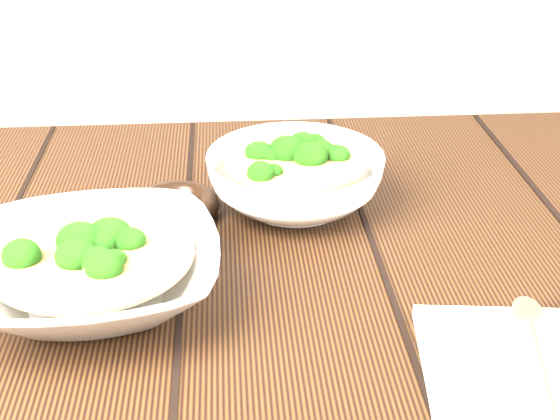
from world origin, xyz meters
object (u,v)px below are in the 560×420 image
at_px(table, 208,361).
at_px(soup_bowl_front, 94,269).
at_px(napkin, 558,376).
at_px(trivet, 176,206).
at_px(soup_bowl_back, 295,178).

relative_size(table, soup_bowl_front, 4.63).
bearing_deg(napkin, trivet, 142.50).
xyz_separation_m(table, soup_bowl_front, (-0.10, -0.05, 0.15)).
relative_size(table, napkin, 5.58).
distance_m(trivet, napkin, 0.45).
height_order(soup_bowl_front, trivet, soup_bowl_front).
height_order(table, trivet, trivet).
xyz_separation_m(soup_bowl_front, trivet, (0.07, 0.16, -0.02)).
distance_m(table, trivet, 0.18).
height_order(soup_bowl_front, soup_bowl_back, soup_bowl_back).
relative_size(soup_bowl_front, napkin, 1.20).
bearing_deg(soup_bowl_back, table, -128.95).
relative_size(trivet, napkin, 0.46).
bearing_deg(soup_bowl_front, trivet, 67.00).
bearing_deg(napkin, soup_bowl_front, 165.47).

